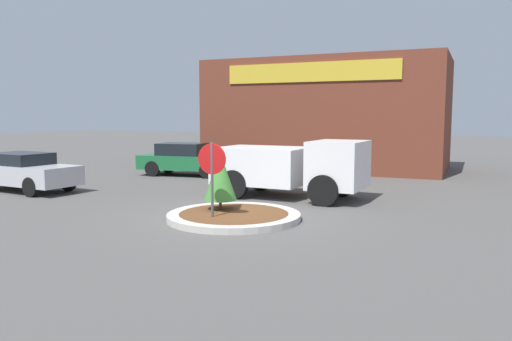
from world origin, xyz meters
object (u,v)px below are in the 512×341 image
Objects in this scene: stop_sign at (212,168)px; parked_sedan_green at (186,159)px; utility_truck at (291,166)px; parked_sedan_silver at (24,171)px.

parked_sedan_green is (-6.14, 8.54, -0.69)m from stop_sign.
utility_truck reaches higher than parked_sedan_silver.
utility_truck is (0.45, 4.60, -0.38)m from stop_sign.
stop_sign is 9.23m from parked_sedan_silver.
stop_sign reaches higher than parked_sedan_silver.
parked_sedan_green is 1.01× the size of parked_sedan_silver.
stop_sign is at bearing -7.57° from parked_sedan_silver.
utility_truck is 9.78m from parked_sedan_silver.
utility_truck is at bearing -38.01° from parked_sedan_green.
utility_truck is 1.13× the size of parked_sedan_green.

